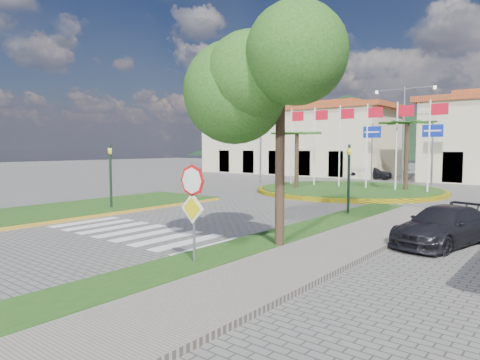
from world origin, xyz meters
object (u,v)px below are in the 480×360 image
Objects in this scene: stop_sign at (193,199)px; white_van at (355,172)px; car_dark_b at (463,175)px; deciduous_tree at (281,75)px; roundabout_island at (349,189)px; car_dark_a at (372,172)px; car_side_right at (443,226)px.

stop_sign is 34.69m from white_van.
deciduous_tree is at bearing 166.04° from car_dark_b.
roundabout_island is 4.79× the size of stop_sign.
roundabout_island is 14.75m from car_dark_b.
deciduous_tree is 31.45m from car_dark_b.
car_dark_b is at bearing 73.03° from roundabout_island.
deciduous_tree is 1.77× the size of car_dark_a.
car_dark_b is at bearing -105.53° from white_van.
white_van is at bearing 112.16° from roundabout_island.
deciduous_tree reaches higher than white_van.
roundabout_island is at bearing 138.50° from car_side_right.
white_van is (-10.23, 33.13, -1.25)m from stop_sign.
roundabout_island reaches higher than car_dark_b.
car_side_right is (9.16, -13.21, 0.44)m from roundabout_island.
car_dark_a is 0.97× the size of car_dark_b.
deciduous_tree reaches higher than car_dark_a.
car_side_right is (3.66, 3.79, -4.57)m from deciduous_tree.
car_dark_a is (-8.85, 29.47, -4.52)m from deciduous_tree.
roundabout_island is 1.87× the size of deciduous_tree.
car_side_right reaches higher than white_van.
roundabout_island is 3.31× the size of car_dark_a.
white_van is at bearing 62.17° from car_dark_a.
roundabout_island is at bearing 103.73° from stop_sign.
car_side_right is (4.26, 6.83, -1.18)m from stop_sign.
stop_sign is 0.63× the size of car_side_right.
stop_sign is 0.67× the size of car_dark_b.
stop_sign reaches higher than white_van.
white_van is (-10.83, 30.09, -4.63)m from deciduous_tree.
deciduous_tree is (5.50, -17.00, 5.00)m from roundabout_island.
car_side_right is (14.49, -26.30, 0.06)m from white_van.
stop_sign is (4.90, -20.04, 1.62)m from roundabout_island.
deciduous_tree is at bearing -72.09° from roundabout_island.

